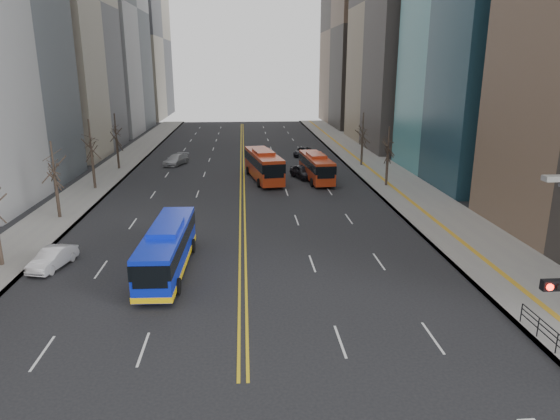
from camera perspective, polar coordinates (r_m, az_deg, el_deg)
name	(u,v)px	position (r m, az deg, el deg)	size (l,w,h in m)	color
sidewalk_right	(387,176)	(62.02, 12.09, 3.82)	(7.00, 130.00, 0.15)	gray
sidewalk_left	(101,180)	(61.87, -19.82, 3.19)	(5.00, 130.00, 0.15)	gray
centerline	(242,163)	(69.38, -4.33, 5.34)	(0.55, 100.00, 0.01)	gold
pedestrian_railing	(557,340)	(26.64, 29.12, -12.87)	(0.06, 6.06, 1.02)	black
street_trees	(166,154)	(48.96, -12.92, 6.30)	(35.20, 47.20, 7.60)	black
blue_bus	(167,247)	(32.87, -12.76, -4.20)	(2.77, 10.81, 3.16)	#0D23C7
red_bus_near	(264,164)	(58.47, -1.89, 5.32)	(4.33, 11.34, 3.52)	#A92E12
red_bus_far	(316,166)	(58.42, 4.15, 5.09)	(3.06, 9.98, 3.16)	#A92E12
car_white	(53,258)	(36.26, -24.55, -5.04)	(1.40, 4.03, 1.33)	silver
car_dark_mid	(303,172)	(59.74, 2.64, 4.39)	(1.84, 4.58, 1.56)	black
car_silver	(176,160)	(69.47, -11.82, 5.65)	(1.98, 4.87, 1.41)	#A5A6AA
car_dark_far	(302,151)	(75.23, 2.59, 6.70)	(2.12, 4.61, 1.28)	black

